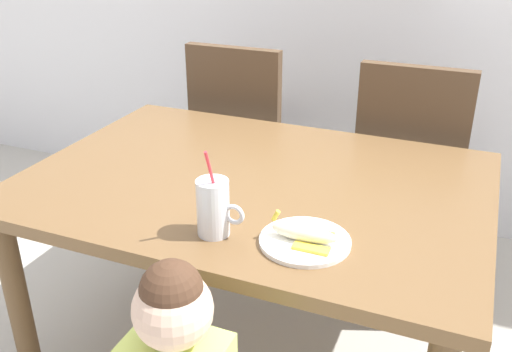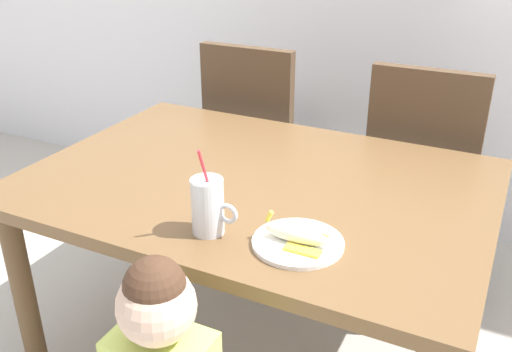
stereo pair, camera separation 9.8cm
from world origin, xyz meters
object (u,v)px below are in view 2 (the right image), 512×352
object	(u,v)px
dining_table	(257,203)
snack_plate	(298,243)
dining_chair_left	(258,133)
dining_chair_right	(424,165)
milk_cup	(208,209)
peeled_banana	(298,235)

from	to	relation	value
dining_table	snack_plate	distance (m)	0.41
dining_chair_left	dining_chair_right	size ratio (longest dim) A/B	1.00
dining_chair_right	milk_cup	xyz separation A→B (m)	(-0.36, -1.07, 0.24)
dining_table	peeled_banana	bearing A→B (deg)	-49.32
dining_chair_left	milk_cup	xyz separation A→B (m)	(0.39, -1.10, 0.24)
dining_chair_right	snack_plate	size ratio (longest dim) A/B	4.17
dining_table	snack_plate	bearing A→B (deg)	-48.88
dining_table	peeled_banana	distance (m)	0.42
dining_chair_right	peeled_banana	distance (m)	1.06
dining_chair_right	snack_plate	bearing A→B (deg)	82.88
dining_chair_left	snack_plate	size ratio (longest dim) A/B	4.17
dining_chair_left	peeled_banana	world-z (taller)	dining_chair_left
milk_cup	snack_plate	size ratio (longest dim) A/B	1.07
milk_cup	dining_chair_right	bearing A→B (deg)	71.48
dining_chair_left	snack_plate	bearing A→B (deg)	120.57
peeled_banana	snack_plate	bearing A→B (deg)	101.27
snack_plate	peeled_banana	xyz separation A→B (m)	(0.00, -0.01, 0.03)
dining_chair_left	dining_chair_right	xyz separation A→B (m)	(0.75, -0.03, 0.00)
milk_cup	peeled_banana	bearing A→B (deg)	9.22
dining_chair_right	snack_plate	distance (m)	1.05
dining_chair_right	milk_cup	bearing A→B (deg)	71.48
milk_cup	peeled_banana	xyz separation A→B (m)	(0.23, 0.04, -0.04)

